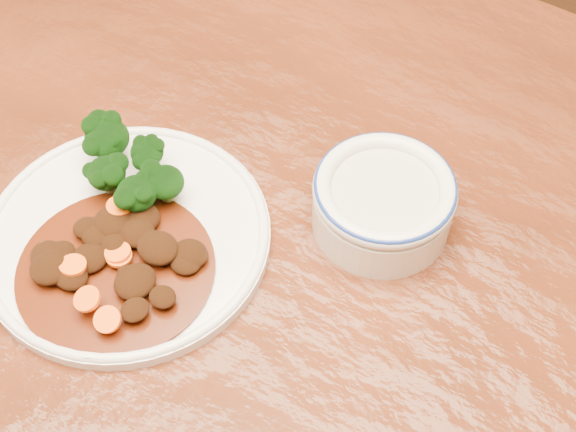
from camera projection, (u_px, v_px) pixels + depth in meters
The scene contains 5 objects.
dining_table at pixel (226, 300), 0.73m from camera, with size 1.57×1.02×0.75m.
dinner_plate at pixel (127, 235), 0.66m from camera, with size 0.24×0.24×0.02m.
broccoli_florets at pixel (128, 166), 0.67m from camera, with size 0.11×0.07×0.04m.
mince_stew at pixel (116, 257), 0.64m from camera, with size 0.16×0.16×0.03m.
dip_bowl at pixel (383, 201), 0.66m from camera, with size 0.12×0.12×0.05m.
Camera 1 is at (0.27, -0.26, 1.30)m, focal length 50.00 mm.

